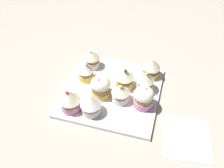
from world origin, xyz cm
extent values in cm
cube|color=#B2A899|center=(0.00, 0.00, -1.50)|extent=(180.00, 180.00, 3.00)
cube|color=silver|center=(0.00, 0.00, 0.60)|extent=(31.00, 31.00, 1.20)
cylinder|color=pink|center=(-9.94, -10.99, 2.59)|extent=(6.06, 6.06, 2.78)
cylinder|color=#AD7F51|center=(-9.94, -10.99, 4.50)|extent=(5.65, 5.65, 1.04)
cone|color=#F4EDC6|center=(-9.94, -10.99, 6.86)|extent=(6.50, 6.50, 3.69)
sphere|color=red|center=(-10.42, -11.38, 8.56)|extent=(0.95, 0.95, 0.95)
cylinder|color=white|center=(-3.48, -10.68, 2.48)|extent=(5.81, 5.81, 2.56)
cylinder|color=#AD7F51|center=(-3.48, -10.68, 4.26)|extent=(5.41, 5.41, 1.01)
cone|color=white|center=(-3.48, -10.68, 6.43)|extent=(6.46, 6.46, 3.32)
cylinder|color=#EFC651|center=(-2.97, -2.86, 2.31)|extent=(6.19, 6.19, 2.22)
cylinder|color=#AD7F51|center=(-2.97, -2.86, 4.14)|extent=(5.85, 5.85, 1.44)
ellipsoid|color=#F4EDC6|center=(-2.97, -2.86, 6.17)|extent=(6.45, 6.45, 4.35)
sphere|color=pink|center=(-3.27, -3.40, 8.18)|extent=(1.10, 1.10, 1.10)
cylinder|color=white|center=(3.84, -3.52, 2.44)|extent=(5.40, 5.40, 2.48)
cylinder|color=#AD7F51|center=(3.84, -3.52, 4.25)|extent=(4.97, 4.97, 1.13)
cone|color=#F4EDC6|center=(3.84, -3.52, 6.33)|extent=(5.83, 5.83, 3.03)
sphere|color=#EAD64C|center=(3.90, -3.86, 7.67)|extent=(1.15, 1.15, 1.15)
cylinder|color=pink|center=(11.06, -3.61, 2.51)|extent=(6.09, 6.09, 2.63)
cylinder|color=#AD7F51|center=(11.06, -3.61, 4.37)|extent=(5.64, 5.64, 1.07)
ellipsoid|color=#F4EDC6|center=(11.06, -3.61, 6.18)|extent=(6.26, 6.26, 4.25)
sphere|color=#4CB266|center=(11.46, -3.33, 8.16)|extent=(0.89, 0.89, 0.89)
cylinder|color=#EFC651|center=(-10.24, 3.05, 2.37)|extent=(5.24, 5.24, 2.34)
cylinder|color=#AD7F51|center=(-10.24, 3.05, 4.21)|extent=(4.66, 4.66, 1.34)
cone|color=white|center=(-10.24, 3.05, 6.40)|extent=(5.42, 5.42, 3.04)
sphere|color=pink|center=(-9.64, 3.26, 7.76)|extent=(1.09, 1.09, 1.09)
cylinder|color=#EFC651|center=(3.35, 3.07, 2.56)|extent=(5.80, 5.80, 2.73)
cylinder|color=#AD7F51|center=(3.35, 3.07, 4.64)|extent=(5.27, 5.27, 1.43)
cone|color=#F4EDC6|center=(3.35, 3.07, 7.06)|extent=(6.34, 6.34, 3.39)
sphere|color=#333338|center=(3.72, 2.60, 8.60)|extent=(1.01, 1.01, 1.01)
cylinder|color=white|center=(10.24, 3.41, 2.54)|extent=(5.44, 5.44, 2.68)
cylinder|color=#AD7F51|center=(10.24, 3.41, 4.63)|extent=(5.08, 5.08, 1.50)
cone|color=#F4EDC6|center=(10.24, 3.41, 7.09)|extent=(5.98, 5.98, 3.42)
sphere|color=#EAD64C|center=(10.59, 3.20, 8.62)|extent=(1.20, 1.20, 1.20)
cylinder|color=white|center=(-10.36, 10.10, 2.48)|extent=(5.48, 5.48, 2.57)
cylinder|color=#AD7F51|center=(-10.36, 10.10, 4.44)|extent=(4.82, 4.82, 1.36)
cone|color=#F4EDC6|center=(-10.36, 10.10, 6.55)|extent=(5.65, 5.65, 2.86)
sphere|color=#EAD64C|center=(-10.62, 9.76, 7.89)|extent=(0.61, 0.61, 0.61)
cylinder|color=#EFC651|center=(11.01, 10.93, 2.31)|extent=(6.00, 6.00, 2.21)
cylinder|color=#AD7F51|center=(11.01, 10.93, 4.14)|extent=(5.57, 5.57, 1.45)
cone|color=#F4EDC6|center=(11.01, 10.93, 6.63)|extent=(6.23, 6.23, 3.53)
cube|color=white|center=(25.51, -11.55, 0.30)|extent=(14.54, 16.29, 0.60)
camera|label=1|loc=(16.02, -56.39, 60.86)|focal=40.26mm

